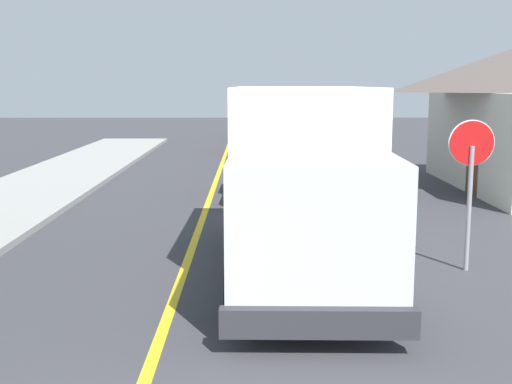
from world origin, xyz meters
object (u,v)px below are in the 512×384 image
at_px(box_truck, 303,170).
at_px(parked_car_far, 260,136).
at_px(stop_sign, 471,166).
at_px(parked_car_furthest, 259,126).
at_px(parked_car_near, 267,169).
at_px(parked_car_mid, 284,150).

relative_size(box_truck, parked_car_far, 1.63).
bearing_deg(parked_car_far, box_truck, -88.67).
bearing_deg(parked_car_far, stop_sign, -80.47).
xyz_separation_m(parked_car_furthest, stop_sign, (3.33, -27.47, 1.06)).
distance_m(parked_car_near, parked_car_furthest, 19.68).
distance_m(parked_car_furthest, stop_sign, 27.69).
distance_m(parked_car_near, parked_car_far, 12.21).
xyz_separation_m(parked_car_mid, parked_car_far, (-0.81, 6.66, 0.00)).
xyz_separation_m(parked_car_near, stop_sign, (3.33, -7.79, 1.06)).
bearing_deg(parked_car_far, parked_car_furthest, 89.76).
distance_m(box_truck, parked_car_near, 7.73).
xyz_separation_m(parked_car_mid, stop_sign, (2.55, -13.34, 1.06)).
relative_size(box_truck, stop_sign, 2.73).
distance_m(parked_car_mid, parked_car_far, 6.71).
xyz_separation_m(box_truck, parked_car_near, (-0.43, 7.65, -0.97)).
distance_m(box_truck, parked_car_far, 19.89).
xyz_separation_m(box_truck, parked_car_far, (-0.46, 19.86, -0.97)).
bearing_deg(parked_car_near, parked_car_furthest, 89.99).
bearing_deg(stop_sign, parked_car_mid, 100.80).
relative_size(parked_car_mid, stop_sign, 1.67).
relative_size(box_truck, parked_car_near, 1.63).
height_order(box_truck, stop_sign, box_truck).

